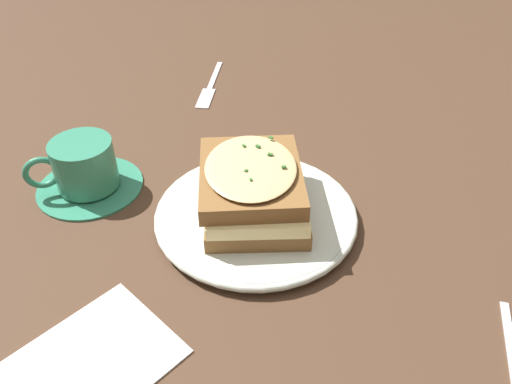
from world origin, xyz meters
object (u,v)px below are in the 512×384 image
Objects in this scene: dinner_plate at (256,215)px; napkin at (91,361)px; teacup_with_saucer at (84,169)px; sandwich at (254,188)px; fork at (209,89)px.

napkin is (0.23, 0.06, -0.01)m from dinner_plate.
sandwich is at bearing 143.08° from teacup_with_saucer.
dinner_plate is at bearing -164.92° from napkin.
fork is at bearing -114.13° from sandwich.
sandwich reaches higher than napkin.
dinner_plate reaches higher than napkin.
teacup_with_saucer is at bearing 70.27° from fork.
teacup_with_saucer is at bearing -53.11° from sandwich.
fork is at bearing -113.81° from dinner_plate.
sandwich is 1.35× the size of teacup_with_saucer.
napkin is (0.10, 0.24, -0.03)m from teacup_with_saucer.
napkin is (0.23, 0.07, -0.04)m from sandwich.
dinner_plate is 1.71× the size of fork.
sandwich reaches higher than fork.
napkin is at bearing 15.90° from sandwich.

